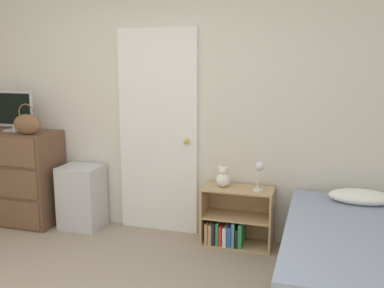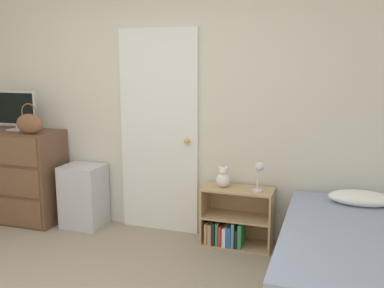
% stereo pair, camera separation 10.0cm
% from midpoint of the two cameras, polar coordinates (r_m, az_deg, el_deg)
% --- Properties ---
extents(wall_back, '(10.00, 0.06, 2.55)m').
position_cam_midpoint_polar(wall_back, '(4.29, -3.44, 5.14)').
color(wall_back, beige).
rests_on(wall_back, ground_plane).
extents(door_closed, '(0.82, 0.09, 2.03)m').
position_cam_midpoint_polar(door_closed, '(4.27, -3.75, 1.58)').
color(door_closed, white).
rests_on(door_closed, ground_plane).
extents(dresser, '(0.89, 0.48, 0.99)m').
position_cam_midpoint_polar(dresser, '(4.96, -21.27, -3.98)').
color(dresser, brown).
rests_on(dresser, ground_plane).
extents(tv, '(0.48, 0.16, 0.41)m').
position_cam_midpoint_polar(tv, '(4.88, -21.85, 4.24)').
color(tv, '#B7B7BC').
rests_on(tv, dresser).
extents(handbag, '(0.31, 0.12, 0.31)m').
position_cam_midpoint_polar(handbag, '(4.57, -20.25, 2.61)').
color(handbag, brown).
rests_on(handbag, dresser).
extents(storage_bin, '(0.41, 0.36, 0.65)m').
position_cam_midpoint_polar(storage_bin, '(4.63, -13.63, -6.73)').
color(storage_bin, silver).
rests_on(storage_bin, ground_plane).
extents(bookshelf, '(0.65, 0.31, 0.55)m').
position_cam_midpoint_polar(bookshelf, '(4.10, 6.22, -10.39)').
color(bookshelf, tan).
rests_on(bookshelf, ground_plane).
extents(teddy_bear, '(0.13, 0.13, 0.20)m').
position_cam_midpoint_polar(teddy_bear, '(4.00, 4.89, -4.55)').
color(teddy_bear, silver).
rests_on(teddy_bear, bookshelf).
extents(desk_lamp, '(0.10, 0.10, 0.27)m').
position_cam_midpoint_polar(desk_lamp, '(3.87, 9.68, -3.54)').
color(desk_lamp, silver).
rests_on(desk_lamp, bookshelf).
extents(bed, '(1.14, 1.83, 0.66)m').
position_cam_midpoint_polar(bed, '(3.33, 22.57, -15.25)').
color(bed, '#996B47').
rests_on(bed, ground_plane).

